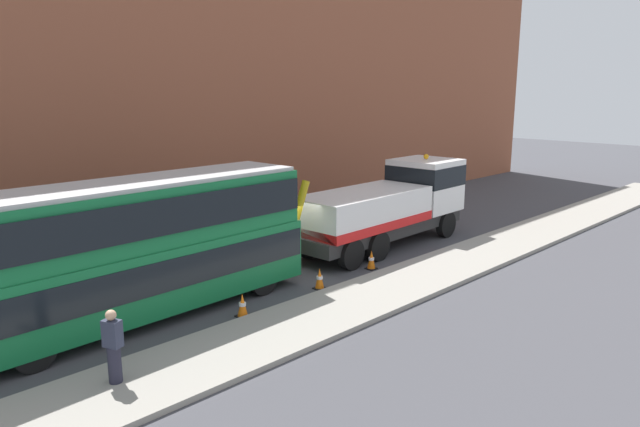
# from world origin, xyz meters

# --- Properties ---
(ground_plane) EXTENTS (120.00, 120.00, 0.00)m
(ground_plane) POSITION_xyz_m (0.00, 0.00, 0.00)
(ground_plane) COLOR #424247
(near_kerb) EXTENTS (60.00, 2.80, 0.15)m
(near_kerb) POSITION_xyz_m (0.00, -4.20, 0.07)
(near_kerb) COLOR gray
(near_kerb) RESTS_ON ground_plane
(building_facade) EXTENTS (60.00, 1.50, 16.00)m
(building_facade) POSITION_xyz_m (0.00, 6.96, 8.07)
(building_facade) COLOR #935138
(building_facade) RESTS_ON ground_plane
(recovery_tow_truck) EXTENTS (10.18, 2.91, 3.67)m
(recovery_tow_truck) POSITION_xyz_m (5.59, -0.52, 1.76)
(recovery_tow_truck) COLOR #2D2D2D
(recovery_tow_truck) RESTS_ON ground_plane
(double_decker_bus) EXTENTS (11.11, 2.88, 4.06)m
(double_decker_bus) POSITION_xyz_m (-6.10, -0.54, 2.23)
(double_decker_bus) COLOR #146B38
(double_decker_bus) RESTS_ON ground_plane
(pedestrian_onlooker) EXTENTS (0.39, 0.47, 1.71)m
(pedestrian_onlooker) POSITION_xyz_m (-8.39, -3.85, 0.99)
(pedestrian_onlooker) COLOR #232333
(pedestrian_onlooker) RESTS_ON near_kerb
(traffic_cone_near_bus) EXTENTS (0.36, 0.36, 0.72)m
(traffic_cone_near_bus) POSITION_xyz_m (-3.81, -2.55, 0.34)
(traffic_cone_near_bus) COLOR orange
(traffic_cone_near_bus) RESTS_ON ground_plane
(traffic_cone_midway) EXTENTS (0.36, 0.36, 0.72)m
(traffic_cone_midway) POSITION_xyz_m (-0.49, -2.42, 0.34)
(traffic_cone_midway) COLOR orange
(traffic_cone_midway) RESTS_ON ground_plane
(traffic_cone_near_truck) EXTENTS (0.36, 0.36, 0.72)m
(traffic_cone_near_truck) POSITION_xyz_m (2.41, -2.25, 0.34)
(traffic_cone_near_truck) COLOR orange
(traffic_cone_near_truck) RESTS_ON ground_plane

